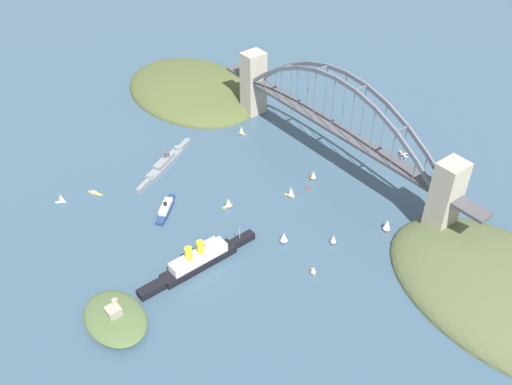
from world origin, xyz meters
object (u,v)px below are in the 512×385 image
(ocean_liner, at_px, (198,260))
(seaplane_taxiing_near_bridge, at_px, (404,155))
(naval_cruiser, at_px, (165,163))
(small_boat_9, at_px, (333,239))
(channel_marker_buoy, at_px, (308,187))
(harbor_arch_bridge, at_px, (336,130))
(small_boat_0, at_px, (284,237))
(small_boat_1, at_px, (313,270))
(fort_island_mid_harbor, at_px, (115,318))
(small_boat_6, at_px, (291,192))
(harbor_ferry_steamer, at_px, (166,209))
(small_boat_4, at_px, (95,193))
(small_boat_2, at_px, (61,198))
(small_boat_3, at_px, (241,130))
(small_boat_5, at_px, (313,175))
(small_boat_7, at_px, (228,203))
(small_boat_8, at_px, (387,225))

(ocean_liner, distance_m, seaplane_taxiing_near_bridge, 203.83)
(naval_cruiser, distance_m, small_boat_9, 155.73)
(channel_marker_buoy, bearing_deg, harbor_arch_bridge, -71.86)
(small_boat_0, distance_m, small_boat_1, 34.69)
(fort_island_mid_harbor, xyz_separation_m, seaplane_taxiing_near_bridge, (7.96, -268.14, -2.43))
(seaplane_taxiing_near_bridge, xyz_separation_m, small_boat_1, (-50.67, 148.94, 1.22))
(small_boat_9, bearing_deg, channel_marker_buoy, -26.00)
(seaplane_taxiing_near_bridge, relative_size, small_boat_6, 1.03)
(harbor_arch_bridge, xyz_separation_m, harbor_ferry_steamer, (31.61, 139.10, -29.56))
(small_boat_4, height_order, channel_marker_buoy, channel_marker_buoy)
(harbor_ferry_steamer, relative_size, small_boat_0, 3.07)
(fort_island_mid_harbor, bearing_deg, small_boat_6, -80.65)
(naval_cruiser, height_order, small_boat_2, naval_cruiser)
(harbor_ferry_steamer, relative_size, fort_island_mid_harbor, 0.59)
(fort_island_mid_harbor, distance_m, small_boat_3, 218.22)
(fort_island_mid_harbor, distance_m, small_boat_5, 190.64)
(ocean_liner, relative_size, channel_marker_buoy, 32.69)
(ocean_liner, relative_size, small_boat_6, 9.01)
(harbor_ferry_steamer, bearing_deg, fort_island_mid_harbor, 132.54)
(harbor_arch_bridge, distance_m, fort_island_mid_harbor, 220.51)
(ocean_liner, relative_size, small_boat_5, 10.34)
(seaplane_taxiing_near_bridge, distance_m, small_boat_6, 109.97)
(ocean_liner, height_order, small_boat_6, ocean_liner)
(small_boat_3, height_order, small_boat_6, small_boat_6)
(small_boat_5, distance_m, small_boat_9, 73.18)
(small_boat_0, xyz_separation_m, small_boat_6, (34.60, -36.18, 0.52))
(harbor_arch_bridge, height_order, small_boat_4, harbor_arch_bridge)
(harbor_ferry_steamer, bearing_deg, small_boat_5, -108.84)
(harbor_ferry_steamer, bearing_deg, small_boat_4, 32.16)
(small_boat_7, bearing_deg, small_boat_3, -42.54)
(harbor_arch_bridge, bearing_deg, channel_marker_buoy, 108.14)
(ocean_liner, distance_m, small_boat_5, 125.85)
(seaplane_taxiing_near_bridge, bearing_deg, naval_cruiser, 55.75)
(small_boat_0, distance_m, small_boat_8, 73.86)
(small_boat_2, distance_m, small_boat_8, 239.48)
(seaplane_taxiing_near_bridge, distance_m, small_boat_2, 274.97)
(small_boat_2, relative_size, small_boat_4, 0.77)
(fort_island_mid_harbor, bearing_deg, small_boat_9, -101.46)
(seaplane_taxiing_near_bridge, bearing_deg, small_boat_4, 63.22)
(small_boat_3, relative_size, small_boat_6, 0.90)
(naval_cruiser, xyz_separation_m, small_boat_4, (1.96, 60.80, -2.34))
(fort_island_mid_harbor, height_order, small_boat_6, fort_island_mid_harbor)
(small_boat_3, xyz_separation_m, small_boat_7, (-73.62, 67.55, -0.11))
(harbor_ferry_steamer, distance_m, small_boat_3, 117.35)
(harbor_ferry_steamer, relative_size, small_boat_1, 4.30)
(small_boat_6, distance_m, small_boat_8, 75.75)
(small_boat_1, relative_size, small_boat_3, 0.74)
(seaplane_taxiing_near_bridge, relative_size, small_boat_2, 1.14)
(naval_cruiser, height_order, channel_marker_buoy, naval_cruiser)
(small_boat_0, bearing_deg, small_boat_6, -46.28)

